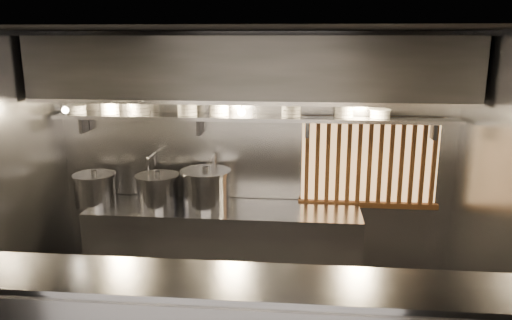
% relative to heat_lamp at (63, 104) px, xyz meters
% --- Properties ---
extents(ceiling, '(4.50, 4.50, 0.00)m').
position_rel_heat_lamp_xyz_m(ceiling, '(1.90, -0.85, 0.73)').
color(ceiling, black).
rests_on(ceiling, wall_back).
extents(wall_back, '(4.50, 0.00, 4.50)m').
position_rel_heat_lamp_xyz_m(wall_back, '(1.90, 0.65, -0.67)').
color(wall_back, gray).
rests_on(wall_back, floor).
extents(wall_right, '(0.00, 3.00, 3.00)m').
position_rel_heat_lamp_xyz_m(wall_right, '(4.15, -0.85, -0.67)').
color(wall_right, gray).
rests_on(wall_right, floor).
extents(cooking_bench, '(3.00, 0.70, 0.90)m').
position_rel_heat_lamp_xyz_m(cooking_bench, '(1.60, 0.28, -1.62)').
color(cooking_bench, '#9F9FA4').
rests_on(cooking_bench, floor).
extents(bowl_shelf, '(4.40, 0.34, 0.04)m').
position_rel_heat_lamp_xyz_m(bowl_shelf, '(1.90, 0.47, -0.19)').
color(bowl_shelf, '#9F9FA4').
rests_on(bowl_shelf, wall_back).
extents(exhaust_hood, '(4.40, 0.81, 0.65)m').
position_rel_heat_lamp_xyz_m(exhaust_hood, '(1.90, 0.25, 0.36)').
color(exhaust_hood, '#2D2D30').
rests_on(exhaust_hood, ceiling).
extents(wood_screen, '(1.56, 0.09, 1.04)m').
position_rel_heat_lamp_xyz_m(wood_screen, '(3.20, 0.60, -0.69)').
color(wood_screen, '#F1B66C').
rests_on(wood_screen, wall_back).
extents(faucet_left, '(0.04, 0.30, 0.50)m').
position_rel_heat_lamp_xyz_m(faucet_left, '(0.75, 0.52, -0.76)').
color(faucet_left, silver).
rests_on(faucet_left, wall_back).
extents(faucet_right, '(0.04, 0.30, 0.50)m').
position_rel_heat_lamp_xyz_m(faucet_right, '(1.45, 0.52, -0.76)').
color(faucet_right, silver).
rests_on(faucet_right, wall_back).
extents(heat_lamp, '(0.25, 0.35, 0.20)m').
position_rel_heat_lamp_xyz_m(heat_lamp, '(0.00, 0.00, 0.00)').
color(heat_lamp, '#9F9FA4').
rests_on(heat_lamp, exhaust_hood).
extents(pendant_bulb, '(0.09, 0.09, 0.19)m').
position_rel_heat_lamp_xyz_m(pendant_bulb, '(1.80, 0.35, -0.11)').
color(pendant_bulb, '#2D2D30').
rests_on(pendant_bulb, exhaust_hood).
extents(stock_pot_left, '(0.50, 0.50, 0.40)m').
position_rel_heat_lamp_xyz_m(stock_pot_left, '(0.15, 0.27, -0.99)').
color(stock_pot_left, '#9F9FA4').
rests_on(stock_pot_left, cooking_bench).
extents(stock_pot_mid, '(0.54, 0.54, 0.40)m').
position_rel_heat_lamp_xyz_m(stock_pot_mid, '(0.87, 0.27, -0.98)').
color(stock_pot_mid, '#9F9FA4').
rests_on(stock_pot_mid, cooking_bench).
extents(stock_pot_right, '(0.67, 0.67, 0.46)m').
position_rel_heat_lamp_xyz_m(stock_pot_right, '(1.40, 0.32, -0.96)').
color(stock_pot_right, '#9F9FA4').
rests_on(stock_pot_right, cooking_bench).
extents(bowl_stack_0, '(0.22, 0.22, 0.09)m').
position_rel_heat_lamp_xyz_m(bowl_stack_0, '(-0.08, 0.47, -0.12)').
color(bowl_stack_0, silver).
rests_on(bowl_stack_0, bowl_shelf).
extents(bowl_stack_1, '(0.21, 0.21, 0.13)m').
position_rel_heat_lamp_xyz_m(bowl_stack_1, '(0.30, 0.47, -0.10)').
color(bowl_stack_1, silver).
rests_on(bowl_stack_1, bowl_shelf).
extents(bowl_stack_2, '(0.21, 0.21, 0.17)m').
position_rel_heat_lamp_xyz_m(bowl_stack_2, '(0.66, 0.47, -0.08)').
color(bowl_stack_2, silver).
rests_on(bowl_stack_2, bowl_shelf).
extents(bowl_stack_3, '(0.23, 0.23, 0.13)m').
position_rel_heat_lamp_xyz_m(bowl_stack_3, '(1.18, 0.47, -0.10)').
color(bowl_stack_3, silver).
rests_on(bowl_stack_3, bowl_shelf).
extents(bowl_stack_4, '(0.23, 0.23, 0.13)m').
position_rel_heat_lamp_xyz_m(bowl_stack_4, '(1.54, 0.47, -0.10)').
color(bowl_stack_4, silver).
rests_on(bowl_stack_4, bowl_shelf).
extents(bowl_stack_5, '(0.22, 0.22, 0.13)m').
position_rel_heat_lamp_xyz_m(bowl_stack_5, '(2.32, 0.47, -0.10)').
color(bowl_stack_5, silver).
rests_on(bowl_stack_5, bowl_shelf).
extents(bowl_stack_6, '(0.22, 0.22, 0.17)m').
position_rel_heat_lamp_xyz_m(bowl_stack_6, '(2.88, 0.47, -0.08)').
color(bowl_stack_6, silver).
rests_on(bowl_stack_6, bowl_shelf).
extents(bowl_stack_7, '(0.23, 0.23, 0.09)m').
position_rel_heat_lamp_xyz_m(bowl_stack_7, '(3.26, 0.47, -0.12)').
color(bowl_stack_7, silver).
rests_on(bowl_stack_7, bowl_shelf).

